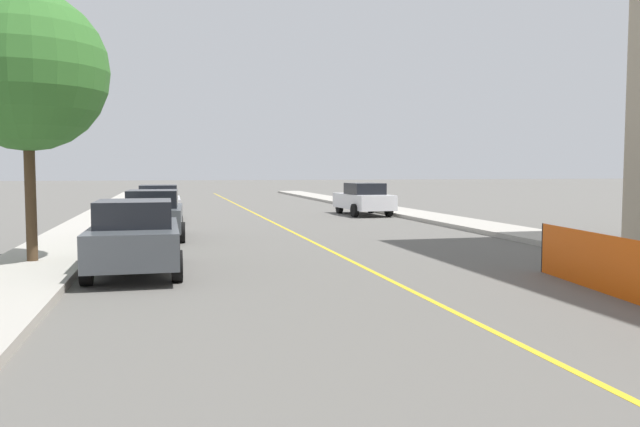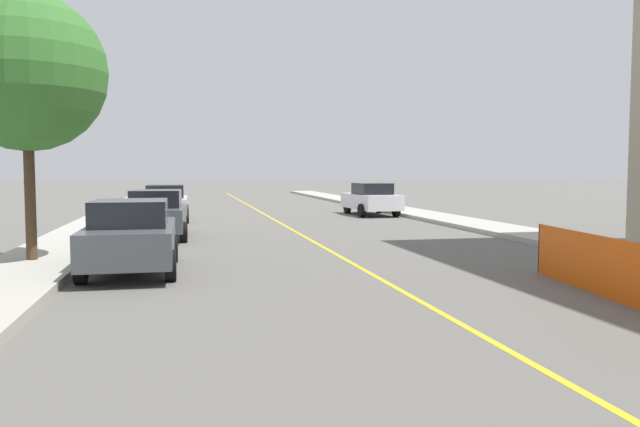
% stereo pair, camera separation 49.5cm
% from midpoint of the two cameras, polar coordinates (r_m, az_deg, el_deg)
% --- Properties ---
extents(lane_stripe, '(0.12, 73.63, 0.01)m').
position_cam_midpoint_polar(lane_stripe, '(24.02, -2.27, -1.32)').
color(lane_stripe, gold).
rests_on(lane_stripe, ground_plane).
extents(sidewalk_left, '(2.12, 73.63, 0.17)m').
position_cam_midpoint_polar(sidewalk_left, '(23.86, -19.73, -1.40)').
color(sidewalk_left, '#ADA89E').
rests_on(sidewalk_left, ground_plane).
extents(sidewalk_right, '(2.12, 73.63, 0.17)m').
position_cam_midpoint_polar(sidewalk_right, '(26.25, 13.55, -0.80)').
color(sidewalk_right, '#ADA89E').
rests_on(sidewalk_right, ground_plane).
extents(parked_car_curb_near, '(1.93, 4.30, 1.59)m').
position_cam_midpoint_polar(parked_car_curb_near, '(14.11, -15.92, -1.99)').
color(parked_car_curb_near, '#474C51').
rests_on(parked_car_curb_near, ground_plane).
extents(parked_car_curb_mid, '(1.95, 4.36, 1.59)m').
position_cam_midpoint_polar(parked_car_curb_mid, '(20.89, -14.05, -0.05)').
color(parked_car_curb_mid, '#474C51').
rests_on(parked_car_curb_mid, ground_plane).
extents(parked_car_curb_far, '(1.94, 4.32, 1.59)m').
position_cam_midpoint_polar(parked_car_curb_far, '(27.82, -13.42, 0.94)').
color(parked_car_curb_far, silver).
rests_on(parked_car_curb_far, ground_plane).
extents(parked_car_opposite_side, '(2.02, 4.39, 1.59)m').
position_cam_midpoint_polar(parked_car_opposite_side, '(30.89, 5.16, 1.33)').
color(parked_car_opposite_side, silver).
rests_on(parked_car_opposite_side, ground_plane).
extents(street_tree_left_near, '(3.59, 3.59, 6.07)m').
position_cam_midpoint_polar(street_tree_left_near, '(15.81, -24.46, 11.65)').
color(street_tree_left_near, '#4C3823').
rests_on(street_tree_left_near, sidewalk_left).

